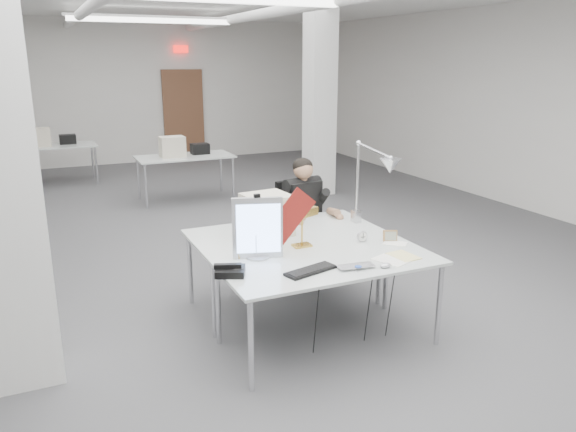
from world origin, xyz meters
name	(u,v)px	position (x,y,z in m)	size (l,w,h in m)	color
room_shell	(228,116)	(0.04, 0.13, 1.69)	(10.04, 14.04, 3.24)	#464648
desk_main	(329,262)	(0.00, -2.50, 0.74)	(1.80, 0.90, 0.03)	silver
desk_second	(285,232)	(0.00, -1.60, 0.74)	(1.80, 0.90, 0.03)	silver
bg_desk_a	(185,157)	(0.20, 3.00, 0.74)	(1.60, 0.80, 0.03)	silver
bg_desk_b	(52,146)	(-1.80, 5.20, 0.74)	(1.60, 0.80, 0.03)	silver
office_chair	(301,229)	(0.46, -1.00, 0.54)	(0.53, 0.53, 1.09)	black
seated_person	(303,199)	(0.46, -1.05, 0.90)	(0.48, 0.60, 0.90)	black
monitor	(257,228)	(-0.51, -2.19, 1.01)	(0.41, 0.04, 0.51)	silver
pennant	(288,219)	(-0.25, -2.22, 1.06)	(0.52, 0.01, 0.22)	maroon
keyboard	(311,271)	(-0.25, -2.66, 0.77)	(0.44, 0.15, 0.02)	black
laptop	(358,269)	(0.10, -2.78, 0.77)	(0.30, 0.19, 0.02)	#ACADB1
mouse	(385,265)	(0.33, -2.82, 0.77)	(0.10, 0.06, 0.04)	silver
bankers_lamp	(302,229)	(-0.05, -2.08, 0.92)	(0.28, 0.11, 0.32)	#C0853C
desk_phone	(230,271)	(-0.84, -2.46, 0.78)	(0.22, 0.20, 0.06)	black
picture_frame_left	(243,251)	(-0.61, -2.12, 0.81)	(0.13, 0.01, 0.10)	tan
picture_frame_right	(390,236)	(0.74, -2.28, 0.81)	(0.13, 0.01, 0.10)	#A67747
desk_clock	(362,236)	(0.50, -2.19, 0.81)	(0.10, 0.10, 0.03)	#A7A6AB
paper_stack_a	(391,260)	(0.46, -2.71, 0.76)	(0.19, 0.27, 0.01)	white
paper_stack_b	(403,256)	(0.61, -2.67, 0.76)	(0.18, 0.25, 0.01)	#E5D589
paper_stack_c	(395,243)	(0.75, -2.36, 0.76)	(0.20, 0.14, 0.01)	white
beige_monitor	(267,215)	(-0.19, -1.63, 0.95)	(0.40, 0.38, 0.38)	beige
architect_lamp	(371,181)	(0.78, -1.87, 1.23)	(0.25, 0.74, 0.95)	silver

